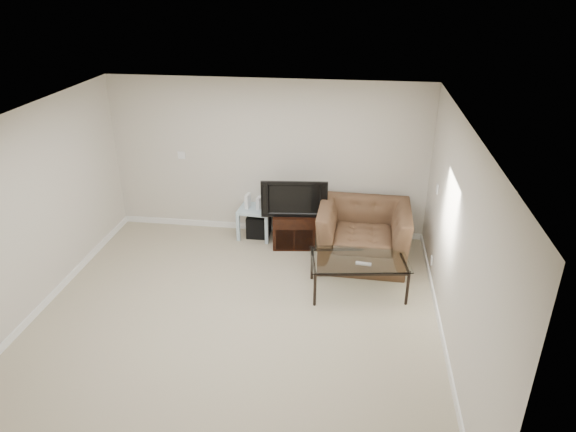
# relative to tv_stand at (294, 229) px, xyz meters

# --- Properties ---
(floor) EXTENTS (5.00, 5.00, 0.00)m
(floor) POSITION_rel_tv_stand_xyz_m (-0.48, -2.05, -0.27)
(floor) COLOR tan
(floor) RESTS_ON ground
(ceiling) EXTENTS (5.00, 5.00, 0.00)m
(ceiling) POSITION_rel_tv_stand_xyz_m (-0.48, -2.05, 2.23)
(ceiling) COLOR white
(ceiling) RESTS_ON ground
(wall_back) EXTENTS (5.00, 0.02, 2.50)m
(wall_back) POSITION_rel_tv_stand_xyz_m (-0.48, 0.45, 0.98)
(wall_back) COLOR silver
(wall_back) RESTS_ON ground
(wall_left) EXTENTS (0.02, 5.00, 2.50)m
(wall_left) POSITION_rel_tv_stand_xyz_m (-2.98, -2.05, 0.98)
(wall_left) COLOR silver
(wall_left) RESTS_ON ground
(wall_right) EXTENTS (0.02, 5.00, 2.50)m
(wall_right) POSITION_rel_tv_stand_xyz_m (2.02, -2.05, 0.98)
(wall_right) COLOR silver
(wall_right) RESTS_ON ground
(plate_back) EXTENTS (0.12, 0.02, 0.12)m
(plate_back) POSITION_rel_tv_stand_xyz_m (-1.88, 0.44, 0.98)
(plate_back) COLOR white
(plate_back) RESTS_ON wall_back
(plate_right_switch) EXTENTS (0.02, 0.09, 0.13)m
(plate_right_switch) POSITION_rel_tv_stand_xyz_m (2.01, -0.45, 0.98)
(plate_right_switch) COLOR white
(plate_right_switch) RESTS_ON wall_right
(plate_right_outlet) EXTENTS (0.02, 0.08, 0.12)m
(plate_right_outlet) POSITION_rel_tv_stand_xyz_m (2.01, -0.75, 0.03)
(plate_right_outlet) COLOR white
(plate_right_outlet) RESTS_ON wall_right
(tv_stand) EXTENTS (0.70, 0.53, 0.54)m
(tv_stand) POSITION_rel_tv_stand_xyz_m (0.00, 0.00, 0.00)
(tv_stand) COLOR black
(tv_stand) RESTS_ON floor
(dvd_player) EXTENTS (0.42, 0.32, 0.05)m
(dvd_player) POSITION_rel_tv_stand_xyz_m (0.00, -0.04, 0.18)
(dvd_player) COLOR black
(dvd_player) RESTS_ON tv_stand
(television) EXTENTS (0.94, 0.27, 0.57)m
(television) POSITION_rel_tv_stand_xyz_m (0.00, -0.03, 0.56)
(television) COLOR black
(television) RESTS_ON tv_stand
(side_table) EXTENTS (0.56, 0.56, 0.50)m
(side_table) POSITION_rel_tv_stand_xyz_m (-0.65, 0.23, -0.02)
(side_table) COLOR #A3BDC5
(side_table) RESTS_ON floor
(subwoofer) EXTENTS (0.37, 0.37, 0.36)m
(subwoofer) POSITION_rel_tv_stand_xyz_m (-0.61, 0.25, -0.10)
(subwoofer) COLOR black
(subwoofer) RESTS_ON floor
(game_console) EXTENTS (0.07, 0.17, 0.23)m
(game_console) POSITION_rel_tv_stand_xyz_m (-0.77, 0.22, 0.34)
(game_console) COLOR white
(game_console) RESTS_ON side_table
(game_case) EXTENTS (0.08, 0.15, 0.20)m
(game_case) POSITION_rel_tv_stand_xyz_m (-0.59, 0.20, 0.32)
(game_case) COLOR silver
(game_case) RESTS_ON side_table
(recliner) EXTENTS (1.33, 0.89, 1.15)m
(recliner) POSITION_rel_tv_stand_xyz_m (1.06, -0.32, 0.30)
(recliner) COLOR #4B2E1B
(recliner) RESTS_ON floor
(coffee_table) EXTENTS (1.37, 0.90, 0.50)m
(coffee_table) POSITION_rel_tv_stand_xyz_m (1.01, -1.19, -0.02)
(coffee_table) COLOR black
(coffee_table) RESTS_ON floor
(remote) EXTENTS (0.20, 0.08, 0.02)m
(remote) POSITION_rel_tv_stand_xyz_m (1.06, -1.33, 0.24)
(remote) COLOR #B2B2B7
(remote) RESTS_ON coffee_table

